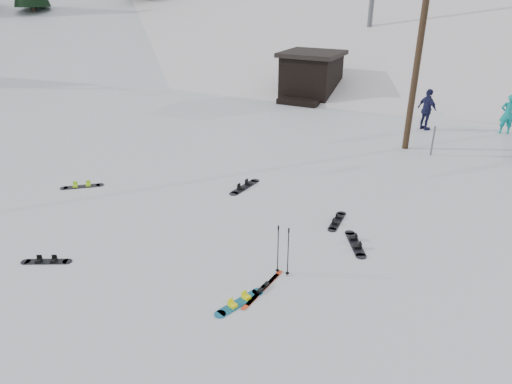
% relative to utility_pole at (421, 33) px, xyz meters
% --- Properties ---
extents(ground, '(200.00, 200.00, 0.00)m').
position_rel_utility_pole_xyz_m(ground, '(-2.00, -14.00, -4.68)').
color(ground, silver).
rests_on(ground, ground).
extents(ski_slope, '(60.00, 85.24, 65.97)m').
position_rel_utility_pole_xyz_m(ski_slope, '(-2.00, 41.00, -16.68)').
color(ski_slope, white).
rests_on(ski_slope, ground).
extents(ridge_left, '(47.54, 95.03, 58.38)m').
position_rel_utility_pole_xyz_m(ridge_left, '(-38.00, 34.00, -15.68)').
color(ridge_left, silver).
rests_on(ridge_left, ground).
extents(treeline_left, '(20.00, 64.00, 10.00)m').
position_rel_utility_pole_xyz_m(treeline_left, '(-36.00, 26.00, -4.68)').
color(treeline_left, black).
rests_on(treeline_left, ground).
extents(treeline_crest, '(50.00, 6.00, 10.00)m').
position_rel_utility_pole_xyz_m(treeline_crest, '(-2.00, 72.00, -4.68)').
color(treeline_crest, black).
rests_on(treeline_crest, ski_slope).
extents(utility_pole, '(2.00, 0.26, 9.00)m').
position_rel_utility_pole_xyz_m(utility_pole, '(0.00, 0.00, 0.00)').
color(utility_pole, '#3A2819').
rests_on(utility_pole, ground).
extents(trail_sign, '(0.50, 0.09, 1.85)m').
position_rel_utility_pole_xyz_m(trail_sign, '(1.10, -0.42, -3.41)').
color(trail_sign, '#595B60').
rests_on(trail_sign, ground).
extents(lift_hut, '(3.40, 4.10, 2.75)m').
position_rel_utility_pole_xyz_m(lift_hut, '(-7.00, 6.94, -3.32)').
color(lift_hut, black).
rests_on(lift_hut, ground).
extents(hero_snowboard, '(0.62, 1.31, 0.10)m').
position_rel_utility_pole_xyz_m(hero_snowboard, '(-1.26, -12.29, -4.66)').
color(hero_snowboard, '#15688D').
rests_on(hero_snowboard, ground).
extents(hero_skis, '(0.23, 1.70, 0.09)m').
position_rel_utility_pole_xyz_m(hero_skis, '(-1.01, -11.62, -4.66)').
color(hero_skis, red).
rests_on(hero_skis, ground).
extents(ski_poles, '(0.36, 0.09, 1.29)m').
position_rel_utility_pole_xyz_m(ski_poles, '(-0.87, -10.85, -4.02)').
color(ski_poles, black).
rests_on(ski_poles, ground).
extents(board_scatter_a, '(1.16, 0.73, 0.09)m').
position_rel_utility_pole_xyz_m(board_scatter_a, '(-6.39, -13.10, -4.66)').
color(board_scatter_a, black).
rests_on(board_scatter_a, ground).
extents(board_scatter_b, '(0.44, 1.59, 0.11)m').
position_rel_utility_pole_xyz_m(board_scatter_b, '(-4.13, -6.74, -4.65)').
color(board_scatter_b, black).
rests_on(board_scatter_b, ground).
extents(board_scatter_c, '(1.17, 1.04, 0.10)m').
position_rel_utility_pole_xyz_m(board_scatter_c, '(-9.17, -9.27, -4.65)').
color(board_scatter_c, black).
rests_on(board_scatter_c, ground).
extents(board_scatter_d, '(0.89, 1.32, 0.10)m').
position_rel_utility_pole_xyz_m(board_scatter_d, '(0.32, -8.71, -4.65)').
color(board_scatter_d, black).
rests_on(board_scatter_d, ground).
extents(board_scatter_f, '(0.31, 1.37, 0.10)m').
position_rel_utility_pole_xyz_m(board_scatter_f, '(-0.52, -7.68, -4.66)').
color(board_scatter_f, black).
rests_on(board_scatter_f, ground).
extents(skier_teal, '(0.76, 0.60, 1.83)m').
position_rel_utility_pole_xyz_m(skier_teal, '(3.70, 4.33, -3.77)').
color(skier_teal, '#0E8C8C').
rests_on(skier_teal, ground).
extents(skier_navy, '(1.20, 1.06, 1.95)m').
position_rel_utility_pole_xyz_m(skier_navy, '(0.30, 3.22, -3.71)').
color(skier_navy, '#1B1D44').
rests_on(skier_navy, ground).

